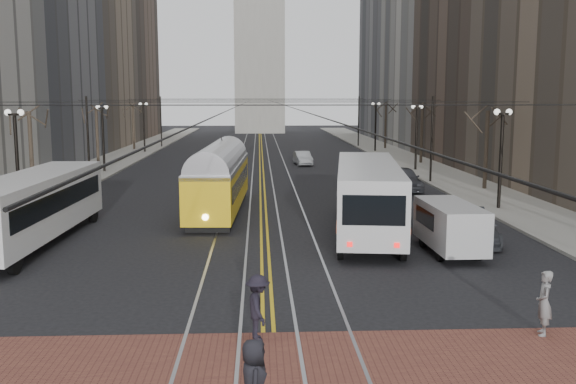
{
  "coord_description": "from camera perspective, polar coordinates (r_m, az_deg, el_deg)",
  "views": [
    {
      "loc": [
        -0.24,
        -18.2,
        6.56
      ],
      "look_at": [
        0.85,
        5.67,
        3.0
      ],
      "focal_mm": 40.0,
      "sensor_mm": 36.0,
      "label": 1
    }
  ],
  "objects": [
    {
      "name": "ground",
      "position": [
        19.35,
        -1.79,
        -11.35
      ],
      "size": [
        260.0,
        260.0,
        0.0
      ],
      "primitive_type": "plane",
      "color": "black",
      "rests_on": "ground"
    },
    {
      "name": "sidewalk_left",
      "position": [
        65.23,
        -15.69,
        2.45
      ],
      "size": [
        5.0,
        140.0,
        0.15
      ],
      "primitive_type": "cube",
      "color": "gray",
      "rests_on": "ground"
    },
    {
      "name": "sidewalk_right",
      "position": [
        65.33,
        10.9,
        2.62
      ],
      "size": [
        5.0,
        140.0,
        0.15
      ],
      "primitive_type": "cube",
      "color": "gray",
      "rests_on": "ground"
    },
    {
      "name": "crosswalk_band",
      "position": [
        15.64,
        -1.57,
        -16.3
      ],
      "size": [
        25.0,
        6.0,
        0.01
      ],
      "primitive_type": "cube",
      "color": "brown",
      "rests_on": "ground"
    },
    {
      "name": "streetcar_rails",
      "position": [
        63.54,
        -2.39,
        2.54
      ],
      "size": [
        4.8,
        130.0,
        0.02
      ],
      "primitive_type": "cube",
      "color": "gray",
      "rests_on": "ground"
    },
    {
      "name": "centre_lines",
      "position": [
        63.54,
        -2.39,
        2.54
      ],
      "size": [
        0.42,
        130.0,
        0.01
      ],
      "primitive_type": "cube",
      "color": "gold",
      "rests_on": "ground"
    },
    {
      "name": "building_left_far",
      "position": [
        108.06,
        -16.72,
        15.26
      ],
      "size": [
        16.0,
        20.0,
        40.0
      ],
      "primitive_type": "cube",
      "color": "brown",
      "rests_on": "ground"
    },
    {
      "name": "building_right_far",
      "position": [
        108.17,
        11.6,
        15.44
      ],
      "size": [
        16.0,
        20.0,
        40.0
      ],
      "primitive_type": "cube",
      "color": "slate",
      "rests_on": "ground"
    },
    {
      "name": "lamp_posts",
      "position": [
        47.1,
        -2.32,
        3.88
      ],
      "size": [
        27.6,
        57.2,
        5.6
      ],
      "color": "black",
      "rests_on": "ground"
    },
    {
      "name": "street_trees",
      "position": [
        53.58,
        -2.36,
        4.44
      ],
      "size": [
        31.68,
        53.28,
        5.6
      ],
      "color": "#382D23",
      "rests_on": "ground"
    },
    {
      "name": "trolley_wires",
      "position": [
        53.11,
        -2.36,
        5.45
      ],
      "size": [
        25.96,
        120.0,
        6.6
      ],
      "color": "black",
      "rests_on": "ground"
    },
    {
      "name": "transit_bus",
      "position": [
        30.81,
        -21.68,
        -1.48
      ],
      "size": [
        3.04,
        12.54,
        3.11
      ],
      "primitive_type": "cube",
      "rotation": [
        0.0,
        0.0,
        -0.04
      ],
      "color": "silver",
      "rests_on": "ground"
    },
    {
      "name": "streetcar",
      "position": [
        36.96,
        -6.1,
        0.61
      ],
      "size": [
        3.01,
        13.13,
        3.07
      ],
      "primitive_type": "cube",
      "rotation": [
        0.0,
        0.0,
        -0.05
      ],
      "color": "yellow",
      "rests_on": "ground"
    },
    {
      "name": "rear_bus",
      "position": [
        31.19,
        7.08,
        -0.58
      ],
      "size": [
        4.5,
        13.21,
        3.38
      ],
      "primitive_type": "cube",
      "rotation": [
        0.0,
        0.0,
        -0.13
      ],
      "color": "silver",
      "rests_on": "ground"
    },
    {
      "name": "cargo_van",
      "position": [
        27.81,
        14.2,
        -3.19
      ],
      "size": [
        1.97,
        4.86,
        2.13
      ],
      "primitive_type": "cube",
      "rotation": [
        0.0,
        0.0,
        0.02
      ],
      "color": "#B9B9B9",
      "rests_on": "ground"
    },
    {
      "name": "sedan_grey",
      "position": [
        45.76,
        10.18,
        1.16
      ],
      "size": [
        2.19,
        5.03,
        1.69
      ],
      "primitive_type": "imported",
      "rotation": [
        0.0,
        0.0,
        0.04
      ],
      "color": "#43454B",
      "rests_on": "ground"
    },
    {
      "name": "sedan_silver",
      "position": [
        62.17,
        1.31,
        3.02
      ],
      "size": [
        1.8,
        4.14,
        1.33
      ],
      "primitive_type": "imported",
      "rotation": [
        0.0,
        0.0,
        0.1
      ],
      "color": "#989C9F",
      "rests_on": "ground"
    },
    {
      "name": "sedan_parked",
      "position": [
        30.29,
        16.22,
        -3.09
      ],
      "size": [
        2.62,
        4.86,
        1.34
      ],
      "primitive_type": "imported",
      "rotation": [
        0.0,
        0.0,
        -0.17
      ],
      "color": "#43464B",
      "rests_on": "ground"
    },
    {
      "name": "pedestrian_a",
      "position": [
        13.38,
        -3.05,
        -16.54
      ],
      "size": [
        0.65,
        0.92,
        1.79
      ],
      "primitive_type": "imported",
      "rotation": [
        0.0,
        0.0,
        1.67
      ],
      "color": "black",
      "rests_on": "crosswalk_band"
    },
    {
      "name": "pedestrian_b",
      "position": [
        19.29,
        21.81,
        -9.14
      ],
      "size": [
        0.59,
        0.75,
        1.82
      ],
      "primitive_type": "imported",
      "rotation": [
        0.0,
        0.0,
        4.45
      ],
      "color": "gray",
      "rests_on": "crosswalk_band"
    },
    {
      "name": "pedestrian_d",
      "position": [
        17.63,
        -2.69,
        -10.2
      ],
      "size": [
        0.88,
        1.27,
        1.81
      ],
      "primitive_type": "imported",
      "rotation": [
        0.0,
        0.0,
        1.76
      ],
      "color": "black",
      "rests_on": "crosswalk_band"
    }
  ]
}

